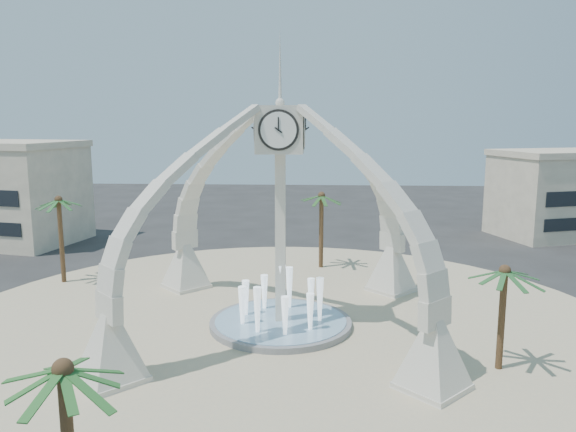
# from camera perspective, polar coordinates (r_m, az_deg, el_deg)

# --- Properties ---
(ground) EXTENTS (140.00, 140.00, 0.00)m
(ground) POSITION_cam_1_polar(r_m,az_deg,el_deg) (32.34, -0.75, -11.21)
(ground) COLOR #282828
(ground) RESTS_ON ground
(plaza) EXTENTS (40.00, 40.00, 0.06)m
(plaza) POSITION_cam_1_polar(r_m,az_deg,el_deg) (32.33, -0.75, -11.16)
(plaza) COLOR tan
(plaza) RESTS_ON ground
(clock_tower) EXTENTS (17.94, 17.94, 16.30)m
(clock_tower) POSITION_cam_1_polar(r_m,az_deg,el_deg) (30.62, -0.78, 0.21)
(clock_tower) COLOR beige
(clock_tower) RESTS_ON ground
(fountain) EXTENTS (8.00, 8.00, 3.62)m
(fountain) POSITION_cam_1_polar(r_m,az_deg,el_deg) (32.23, -0.75, -10.73)
(fountain) COLOR gray
(fountain) RESTS_ON ground
(palm_east) EXTENTS (3.41, 3.41, 5.43)m
(palm_east) POSITION_cam_1_polar(r_m,az_deg,el_deg) (27.51, 21.16, -5.33)
(palm_east) COLOR brown
(palm_east) RESTS_ON ground
(palm_west) EXTENTS (3.45, 3.45, 6.68)m
(palm_west) POSITION_cam_1_polar(r_m,az_deg,el_deg) (42.55, -22.28, 1.40)
(palm_west) COLOR brown
(palm_west) RESTS_ON ground
(palm_north) EXTENTS (4.07, 4.07, 6.45)m
(palm_north) POSITION_cam_1_polar(r_m,az_deg,el_deg) (43.54, 3.43, 1.97)
(palm_north) COLOR brown
(palm_north) RESTS_ON ground
(palm_south) EXTENTS (4.48, 4.48, 5.93)m
(palm_south) POSITION_cam_1_polar(r_m,az_deg,el_deg) (16.00, -21.89, -14.50)
(palm_south) COLOR brown
(palm_south) RESTS_ON ground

